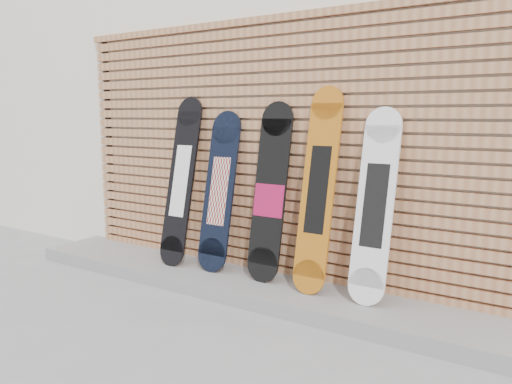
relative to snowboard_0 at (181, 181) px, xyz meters
The scene contains 9 objects.
ground 1.51m from the snowboard_0, 38.41° to the right, with size 80.00×80.00×0.00m, color gray.
building 3.24m from the snowboard_0, 62.05° to the left, with size 12.00×5.00×3.60m, color white.
concrete_step 1.15m from the snowboard_0, ahead, with size 4.60×0.70×0.12m, color gray.
slat_wall 0.89m from the snowboard_0, 14.84° to the left, with size 4.26×0.08×2.29m.
snowboard_0 is the anchor object (origin of this frame).
snowboard_1 0.42m from the snowboard_0, ahead, with size 0.30×0.32×1.40m.
snowboard_2 0.94m from the snowboard_0, ahead, with size 0.29×0.30×1.48m.
snowboard_3 1.38m from the snowboard_0, ahead, with size 0.27×0.35×1.59m.
snowboard_4 1.84m from the snowboard_0, ahead, with size 0.27×0.33×1.43m.
Camera 1 is at (2.08, -2.69, 1.48)m, focal length 35.00 mm.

